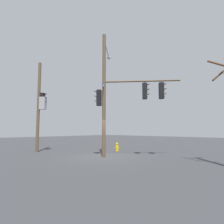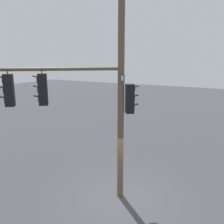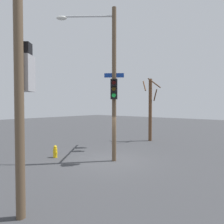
{
  "view_description": "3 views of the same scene",
  "coord_description": "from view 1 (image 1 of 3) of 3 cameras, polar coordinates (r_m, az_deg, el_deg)",
  "views": [
    {
      "loc": [
        9.12,
        9.58,
        1.82
      ],
      "look_at": [
        -0.26,
        0.5,
        3.05
      ],
      "focal_mm": 30.62,
      "sensor_mm": 36.0,
      "label": 1
    },
    {
      "loc": [
        -7.7,
        -3.76,
        5.53
      ],
      "look_at": [
        -0.18,
        0.32,
        3.57
      ],
      "focal_mm": 38.01,
      "sensor_mm": 36.0,
      "label": 2
    },
    {
      "loc": [
        7.47,
        -8.75,
        3.15
      ],
      "look_at": [
        -0.39,
        0.55,
        2.75
      ],
      "focal_mm": 32.82,
      "sensor_mm": 36.0,
      "label": 3
    }
  ],
  "objects": [
    {
      "name": "ground_plane",
      "position": [
        13.35,
        -2.4,
        -13.19
      ],
      "size": [
        80.0,
        80.0,
        0.0
      ],
      "primitive_type": "plane",
      "color": "#3A3B3E"
    },
    {
      "name": "main_signal_pole_assembly",
      "position": [
        13.42,
        1.73,
        6.72
      ],
      "size": [
        3.77,
        6.24,
        8.59
      ],
      "rotation": [
        0.0,
        0.0,
        2.25
      ],
      "color": "brown",
      "rests_on": "ground"
    },
    {
      "name": "secondary_pole_assembly",
      "position": [
        17.34,
        -20.65,
        2.11
      ],
      "size": [
        0.67,
        0.75,
        7.62
      ],
      "rotation": [
        0.0,
        0.0,
        2.24
      ],
      "color": "brown",
      "rests_on": "ground"
    },
    {
      "name": "fire_hydrant_fallback",
      "position": [
        16.6,
        1.53,
        -10.46
      ],
      "size": [
        0.38,
        0.24,
        0.73
      ],
      "color": "yellow",
      "rests_on": "ground"
    }
  ]
}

